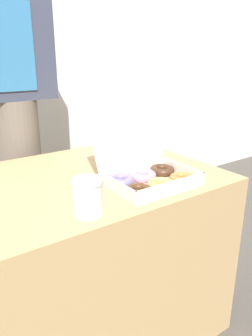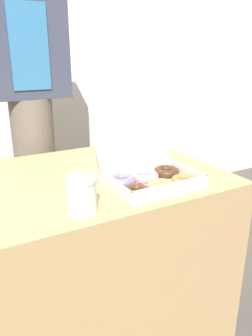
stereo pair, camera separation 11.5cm
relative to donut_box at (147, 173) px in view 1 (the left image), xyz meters
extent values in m
plane|color=#4C4742|center=(-0.15, 0.20, -0.79)|extent=(14.00, 14.00, 0.00)
cube|color=tan|center=(-0.15, 0.20, -0.42)|extent=(1.04, 0.78, 0.75)
cube|color=silver|center=(0.00, -0.03, -0.04)|extent=(0.32, 0.23, 0.01)
cube|color=silver|center=(-0.15, -0.03, -0.01)|extent=(0.01, 0.23, 0.05)
cube|color=silver|center=(0.16, -0.03, -0.01)|extent=(0.01, 0.23, 0.05)
cube|color=silver|center=(0.00, -0.14, -0.01)|extent=(0.32, 0.01, 0.05)
cube|color=silver|center=(0.00, 0.09, -0.01)|extent=(0.32, 0.01, 0.05)
cube|color=silver|center=(0.00, 0.14, 0.12)|extent=(0.32, 0.10, 0.22)
torus|color=#4C2D19|center=(-0.10, -0.08, -0.02)|extent=(0.10, 0.10, 0.03)
torus|color=slate|center=(-0.10, 0.03, -0.02)|extent=(0.14, 0.14, 0.03)
torus|color=tan|center=(0.00, -0.08, -0.02)|extent=(0.13, 0.13, 0.03)
torus|color=pink|center=(0.00, 0.03, -0.02)|extent=(0.11, 0.11, 0.03)
torus|color=#A87038|center=(0.10, -0.08, -0.02)|extent=(0.13, 0.13, 0.03)
torus|color=#422819|center=(0.10, 0.03, -0.02)|extent=(0.14, 0.14, 0.03)
cylinder|color=white|center=(-0.31, -0.10, 0.01)|extent=(0.09, 0.09, 0.10)
cylinder|color=white|center=(-0.31, -0.10, 0.07)|extent=(0.09, 0.09, 0.01)
cylinder|color=#665B51|center=(-0.23, 0.78, -0.29)|extent=(0.22, 0.22, 1.00)
cube|color=#383D51|center=(-0.23, 0.78, 0.51)|extent=(0.40, 0.18, 0.61)
cube|color=teal|center=(-0.23, 0.69, 0.45)|extent=(0.18, 0.01, 0.39)
camera|label=1|loc=(-0.73, -0.90, 0.42)|focal=35.00mm
camera|label=2|loc=(-0.63, -0.96, 0.42)|focal=35.00mm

